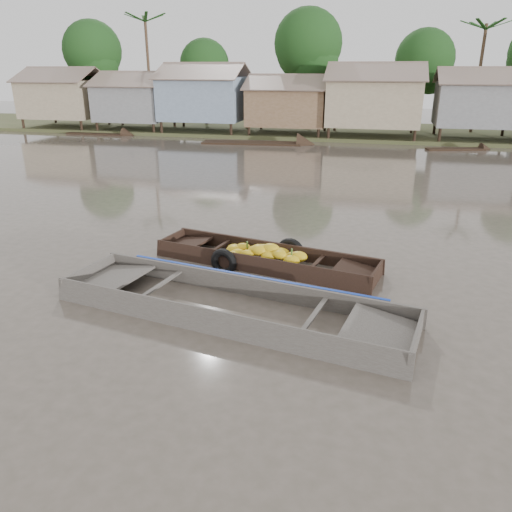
# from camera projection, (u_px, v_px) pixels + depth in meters

# --- Properties ---
(ground) EXTENTS (120.00, 120.00, 0.00)m
(ground) POSITION_uv_depth(u_px,v_px,m) (215.00, 312.00, 11.01)
(ground) COLOR #4C453A
(ground) RESTS_ON ground
(riverbank) EXTENTS (120.00, 12.47, 10.22)m
(riverbank) POSITION_uv_depth(u_px,v_px,m) (382.00, 94.00, 38.14)
(riverbank) COLOR #384723
(riverbank) RESTS_ON ground
(banana_boat) EXTENTS (6.37, 2.72, 0.87)m
(banana_boat) POSITION_uv_depth(u_px,v_px,m) (263.00, 258.00, 13.61)
(banana_boat) COLOR black
(banana_boat) RESTS_ON ground
(viewer_boat) EXTENTS (8.22, 3.46, 0.64)m
(viewer_boat) POSITION_uv_depth(u_px,v_px,m) (233.00, 310.00, 10.95)
(viewer_boat) COLOR #423C37
(viewer_boat) RESTS_ON ground
(distant_boats) EXTENTS (48.23, 15.71, 0.35)m
(distant_boats) POSITION_uv_depth(u_px,v_px,m) (457.00, 155.00, 30.60)
(distant_boats) COLOR black
(distant_boats) RESTS_ON ground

